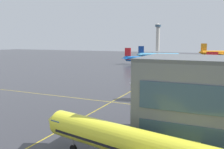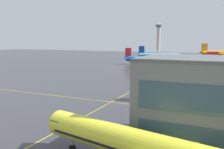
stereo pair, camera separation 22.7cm
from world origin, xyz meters
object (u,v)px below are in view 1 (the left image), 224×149
object	(u,v)px
airliner_second_row	(208,87)
airliner_third_row	(178,68)
control_tower	(158,35)
airliner_distant_taxiway	(222,53)
airliner_far_right_stand	(158,55)
airliner_far_left_stand	(146,59)

from	to	relation	value
airliner_second_row	airliner_third_row	xyz separation A→B (m)	(-14.41, 42.10, -0.42)
airliner_second_row	control_tower	xyz separation A→B (m)	(-83.48, 283.96, 18.41)
airliner_distant_taxiway	airliner_second_row	bearing A→B (deg)	-90.52
control_tower	airliner_far_right_stand	bearing A→B (deg)	-75.82
airliner_far_left_stand	airliner_distant_taxiway	world-z (taller)	airliner_distant_taxiway
airliner_far_right_stand	airliner_far_left_stand	bearing A→B (deg)	-85.61
airliner_far_left_stand	control_tower	distance (m)	206.35
airliner_distant_taxiway	control_tower	xyz separation A→B (m)	(-85.04, 112.46, 18.25)
airliner_far_left_stand	control_tower	size ratio (longest dim) A/B	0.87
airliner_distant_taxiway	airliner_far_left_stand	bearing A→B (deg)	-115.30
airliner_third_row	control_tower	xyz separation A→B (m)	(-69.08, 241.86, 18.83)
airliner_second_row	airliner_third_row	size ratio (longest dim) A/B	1.11
airliner_far_left_stand	airliner_third_row	bearing A→B (deg)	-57.77
airliner_far_left_stand	airliner_far_right_stand	world-z (taller)	airliner_far_right_stand
airliner_third_row	control_tower	distance (m)	252.24
airliner_third_row	airliner_far_left_stand	size ratio (longest dim) A/B	1.03
airliner_distant_taxiway	control_tower	distance (m)	142.17
airliner_distant_taxiway	control_tower	size ratio (longest dim) A/B	1.01
airliner_far_left_stand	airliner_far_right_stand	distance (m)	42.79
airliner_third_row	airliner_distant_taxiway	distance (m)	130.38
airliner_far_left_stand	airliner_distant_taxiway	size ratio (longest dim) A/B	0.86
airliner_third_row	control_tower	world-z (taller)	control_tower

